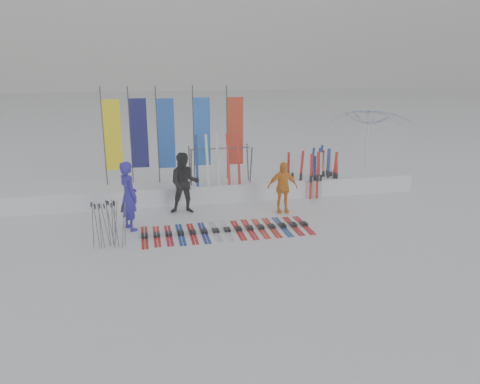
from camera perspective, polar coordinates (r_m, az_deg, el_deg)
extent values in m
plane|color=white|center=(12.07, 0.67, -6.68)|extent=(120.00, 120.00, 0.00)
cube|color=white|center=(16.25, -2.91, 0.44)|extent=(14.00, 1.60, 0.60)
imported|color=#241BA2|center=(13.32, -13.42, -0.47)|extent=(0.73, 0.85, 1.96)
imported|color=black|center=(14.48, -6.78, 1.08)|extent=(1.01, 0.83, 1.90)
imported|color=orange|center=(14.52, 5.19, 0.57)|extent=(0.96, 0.44, 1.61)
imported|color=white|center=(18.92, 15.40, 5.65)|extent=(4.06, 4.09, 2.88)
cube|color=#B11C0E|center=(12.91, -11.56, -5.31)|extent=(0.17, 1.67, 0.07)
cube|color=red|center=(12.91, -10.12, -5.22)|extent=(0.17, 1.56, 0.07)
cube|color=red|center=(12.92, -8.68, -5.14)|extent=(0.17, 1.58, 0.07)
cube|color=navy|center=(12.94, -7.25, -5.05)|extent=(0.17, 1.65, 0.07)
cube|color=red|center=(12.97, -5.83, -4.95)|extent=(0.17, 1.61, 0.07)
cube|color=navy|center=(13.00, -4.41, -4.86)|extent=(0.17, 1.64, 0.07)
cube|color=#B1B2B8|center=(13.05, -3.00, -4.76)|extent=(0.17, 1.60, 0.07)
cube|color=silver|center=(13.10, -1.60, -4.66)|extent=(0.17, 1.59, 0.07)
cube|color=#B70E0F|center=(13.15, -0.21, -4.55)|extent=(0.17, 1.58, 0.07)
cube|color=red|center=(13.22, 1.16, -4.45)|extent=(0.17, 1.65, 0.07)
cube|color=red|center=(13.29, 2.52, -4.35)|extent=(0.17, 1.61, 0.07)
cube|color=red|center=(13.38, 3.87, -4.24)|extent=(0.17, 1.63, 0.07)
cube|color=#153D93|center=(13.46, 5.19, -4.13)|extent=(0.17, 1.64, 0.07)
cube|color=#B10E0E|center=(13.56, 6.50, -4.02)|extent=(0.17, 1.56, 0.07)
cube|color=red|center=(13.66, 7.79, -3.91)|extent=(0.17, 1.57, 0.07)
cylinder|color=#595B60|center=(12.18, -14.04, -4.08)|extent=(0.13, 0.14, 1.13)
cylinder|color=#595B60|center=(12.23, -16.57, -3.99)|extent=(0.10, 0.08, 1.22)
cylinder|color=#595B60|center=(12.30, -17.07, -3.98)|extent=(0.09, 0.06, 1.20)
cylinder|color=#595B60|center=(12.21, -14.89, -3.81)|extent=(0.16, 0.07, 1.25)
cylinder|color=#595B60|center=(12.47, -15.58, -3.58)|extent=(0.16, 0.04, 1.20)
cylinder|color=#595B60|center=(12.35, -15.27, -3.81)|extent=(0.06, 0.14, 1.17)
cylinder|color=#595B60|center=(12.34, -15.74, -3.67)|extent=(0.05, 0.07, 1.25)
cylinder|color=#595B60|center=(12.30, -14.96, -3.68)|extent=(0.12, 0.13, 1.25)
cylinder|color=#595B60|center=(12.32, -17.49, -3.86)|extent=(0.08, 0.10, 1.25)
cylinder|color=#595B60|center=(12.19, -16.67, -4.11)|extent=(0.03, 0.09, 1.20)
cylinder|color=#595B60|center=(12.33, -16.07, -3.92)|extent=(0.15, 0.13, 1.16)
cylinder|color=#595B60|center=(12.58, -15.02, -3.47)|extent=(0.07, 0.15, 1.15)
cylinder|color=#595B60|center=(12.31, -13.82, -3.82)|extent=(0.09, 0.10, 1.15)
cylinder|color=#383A3F|center=(15.83, -16.28, 6.45)|extent=(0.04, 0.04, 3.20)
cube|color=#FFEA0D|center=(15.80, -15.24, 6.69)|extent=(0.55, 0.03, 2.30)
cylinder|color=#383A3F|center=(15.97, -13.22, 6.74)|extent=(0.04, 0.04, 3.20)
cube|color=#0B0D52|center=(15.96, -12.18, 6.98)|extent=(0.55, 0.03, 2.30)
cylinder|color=#383A3F|center=(15.74, -10.02, 6.79)|extent=(0.04, 0.04, 3.20)
cube|color=#184AB6|center=(15.75, -8.97, 7.03)|extent=(0.55, 0.03, 2.30)
cylinder|color=#383A3F|center=(15.96, -5.67, 7.08)|extent=(0.04, 0.04, 3.20)
cube|color=blue|center=(15.99, -4.64, 7.30)|extent=(0.55, 0.03, 2.30)
cylinder|color=#383A3F|center=(16.06, -1.60, 7.20)|extent=(0.04, 0.04, 3.20)
cube|color=red|center=(16.10, -0.57, 7.42)|extent=(0.55, 0.03, 2.30)
cylinder|color=#383A3F|center=(15.28, -5.97, 2.94)|extent=(0.04, 0.30, 1.23)
cylinder|color=#383A3F|center=(15.76, -6.17, 3.34)|extent=(0.04, 0.30, 1.23)
cylinder|color=#383A3F|center=(15.61, 1.36, 3.31)|extent=(0.04, 0.30, 1.23)
cylinder|color=#383A3F|center=(16.08, 0.94, 3.69)|extent=(0.04, 0.30, 1.23)
cylinder|color=#383A3F|center=(15.54, -2.45, 5.33)|extent=(2.00, 0.04, 0.04)
cube|color=navy|center=(16.95, 9.61, 2.66)|extent=(0.09, 0.04, 1.62)
cube|color=red|center=(16.03, 8.64, 1.85)|extent=(0.09, 0.03, 1.57)
cube|color=red|center=(16.09, 9.43, 1.98)|extent=(0.09, 0.03, 1.63)
cube|color=silver|center=(16.88, 10.13, 2.45)|extent=(0.09, 0.02, 1.54)
cube|color=red|center=(16.73, 5.92, 2.36)|extent=(0.09, 0.03, 1.47)
cube|color=red|center=(16.66, 11.70, 2.12)|extent=(0.09, 0.03, 1.50)
cube|color=navy|center=(17.16, 9.82, 2.92)|extent=(0.09, 0.04, 1.68)
cube|color=red|center=(16.84, 9.86, 2.43)|extent=(0.09, 0.03, 1.55)
cube|color=navy|center=(16.27, 9.09, 1.86)|extent=(0.09, 0.02, 1.47)
cube|color=red|center=(17.07, 10.60, 2.58)|extent=(0.09, 0.03, 1.54)
cube|color=navy|center=(16.65, 8.76, 2.53)|extent=(0.09, 0.04, 1.66)
cube|color=silver|center=(16.96, 11.04, 2.37)|extent=(0.09, 0.04, 1.49)
cube|color=silver|center=(16.33, 6.40, 2.25)|extent=(0.09, 0.02, 1.60)
cube|color=red|center=(16.17, 7.44, 2.15)|extent=(0.09, 0.03, 1.64)
cube|color=silver|center=(16.19, 9.82, 1.98)|extent=(0.09, 0.04, 1.59)
cube|color=navy|center=(16.64, 10.72, 2.43)|extent=(0.09, 0.03, 1.65)
cube|color=red|center=(16.67, 11.40, 2.23)|extent=(0.09, 0.03, 1.55)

